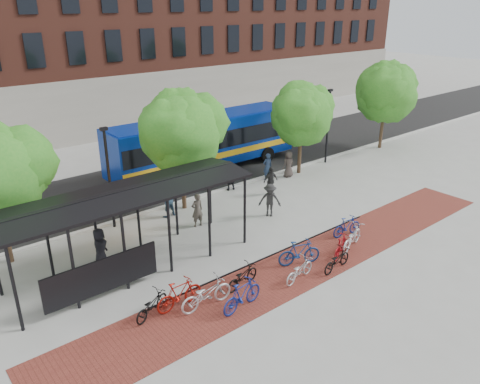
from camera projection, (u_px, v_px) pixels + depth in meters
ground at (265, 213)px, 25.13m from camera, size 160.00×160.00×0.00m
asphalt_street at (184, 173)px, 30.85m from camera, size 160.00×8.00×0.01m
curb at (220, 190)px, 27.97m from camera, size 160.00×0.25×0.12m
brick_strip at (308, 262)px, 20.38m from camera, size 24.00×3.00×0.01m
bike_rack_rail at (273, 264)px, 20.26m from camera, size 12.00×0.05×0.95m
building_brick at (164, 7)px, 45.81m from camera, size 55.00×14.00×20.00m
bus_shelter at (126, 203)px, 18.87m from camera, size 10.60×3.07×3.60m
tree_b at (182, 128)px, 24.13m from camera, size 5.15×4.20×6.47m
tree_c at (302, 112)px, 29.57m from camera, size 4.66×3.80×5.92m
tree_d at (386, 89)px, 34.71m from camera, size 5.39×4.40×6.55m
lamp_post_left at (109, 175)px, 22.55m from camera, size 0.35×0.20×5.12m
lamp_post_right at (328, 124)px, 31.95m from camera, size 0.35×0.20×5.12m
bus at (205, 139)px, 30.87m from camera, size 13.40×3.35×3.61m
bike_0 at (152, 305)px, 16.77m from camera, size 1.79×1.17×0.89m
bike_1 at (179, 294)px, 17.15m from camera, size 1.92×0.55×1.15m
bike_2 at (206, 294)px, 17.19m from camera, size 2.18×0.85×1.13m
bike_3 at (242, 295)px, 17.08m from camera, size 2.00×0.79×1.17m
bike_4 at (242, 276)px, 18.49m from camera, size 1.79×0.88×0.90m
bike_6 at (299, 270)px, 18.91m from camera, size 1.83×0.88×0.92m
bike_7 at (299, 253)px, 19.98m from camera, size 1.98×1.24×1.15m
bike_8 at (337, 260)px, 19.64m from camera, size 1.80×0.80×0.92m
bike_9 at (341, 246)px, 20.69m from camera, size 1.70×1.01×0.99m
bike_10 at (352, 237)px, 21.32m from camera, size 2.20×1.33×1.09m
bike_11 at (347, 226)px, 22.49m from camera, size 1.72×0.74×1.00m
pedestrian_0 at (100, 248)px, 19.67m from camera, size 1.02×1.04×1.81m
pedestrian_1 at (197, 210)px, 23.32m from camera, size 0.67×0.46×1.74m
pedestrian_2 at (166, 200)px, 24.36m from camera, size 1.00×0.82×1.91m
pedestrian_4 at (271, 181)px, 27.18m from camera, size 1.02×0.47×1.70m
pedestrian_5 at (231, 178)px, 27.93m from camera, size 1.49×0.79×1.53m
pedestrian_6 at (288, 164)px, 29.96m from camera, size 0.89×0.63×1.71m
pedestrian_7 at (268, 167)px, 29.49m from camera, size 0.71×0.55×1.73m
pedestrian_9 at (270, 200)px, 24.43m from camera, size 1.31×1.29×1.80m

